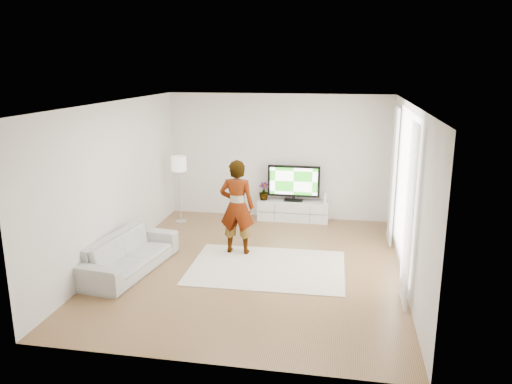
% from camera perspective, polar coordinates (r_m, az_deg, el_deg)
% --- Properties ---
extents(floor, '(6.00, 6.00, 0.00)m').
position_cam_1_polar(floor, '(8.80, -0.22, -8.43)').
color(floor, olive).
rests_on(floor, ground).
extents(ceiling, '(6.00, 6.00, 0.00)m').
position_cam_1_polar(ceiling, '(8.14, -0.24, 10.07)').
color(ceiling, white).
rests_on(ceiling, wall_back).
extents(wall_left, '(0.02, 6.00, 2.80)m').
position_cam_1_polar(wall_left, '(9.14, -15.85, 1.10)').
color(wall_left, silver).
rests_on(wall_left, floor).
extents(wall_right, '(0.02, 6.00, 2.80)m').
position_cam_1_polar(wall_right, '(8.30, 17.02, -0.30)').
color(wall_right, silver).
rests_on(wall_right, floor).
extents(wall_back, '(5.00, 0.02, 2.80)m').
position_cam_1_polar(wall_back, '(11.26, 2.53, 4.05)').
color(wall_back, silver).
rests_on(wall_back, floor).
extents(wall_front, '(5.00, 0.02, 2.80)m').
position_cam_1_polar(wall_front, '(5.57, -5.85, -6.84)').
color(wall_front, silver).
rests_on(wall_front, floor).
extents(window, '(0.01, 2.60, 2.50)m').
position_cam_1_polar(window, '(8.57, 16.69, 0.53)').
color(window, white).
rests_on(window, wall_right).
extents(curtain_near, '(0.04, 0.70, 2.60)m').
position_cam_1_polar(curtain_near, '(7.34, 17.08, -2.58)').
color(curtain_near, white).
rests_on(curtain_near, floor).
extents(curtain_far, '(0.04, 0.70, 2.60)m').
position_cam_1_polar(curtain_far, '(9.85, 15.39, 1.76)').
color(curtain_far, white).
rests_on(curtain_far, floor).
extents(media_console, '(1.58, 0.45, 0.44)m').
position_cam_1_polar(media_console, '(11.26, 4.26, -2.14)').
color(media_console, white).
rests_on(media_console, floor).
extents(television, '(1.16, 0.23, 0.81)m').
position_cam_1_polar(television, '(11.12, 4.33, 1.16)').
color(television, black).
rests_on(television, media_console).
extents(game_console, '(0.09, 0.17, 0.22)m').
position_cam_1_polar(game_console, '(11.13, 7.82, -0.67)').
color(game_console, white).
rests_on(game_console, media_console).
extents(potted_plant, '(0.25, 0.25, 0.40)m').
position_cam_1_polar(potted_plant, '(11.23, 0.89, 0.08)').
color(potted_plant, '#3F7238').
rests_on(potted_plant, media_console).
extents(rug, '(2.68, 1.96, 0.01)m').
position_cam_1_polar(rug, '(8.72, 1.27, -8.61)').
color(rug, beige).
rests_on(rug, floor).
extents(player, '(0.64, 0.42, 1.75)m').
position_cam_1_polar(player, '(9.12, -2.19, -1.70)').
color(player, '#334772').
rests_on(player, rug).
extents(sofa, '(1.08, 2.18, 0.61)m').
position_cam_1_polar(sofa, '(8.77, -14.30, -6.84)').
color(sofa, '#B3B3AE').
rests_on(sofa, floor).
extents(floor_lamp, '(0.33, 0.33, 1.48)m').
position_cam_1_polar(floor_lamp, '(11.00, -8.80, 2.88)').
color(floor_lamp, silver).
rests_on(floor_lamp, floor).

